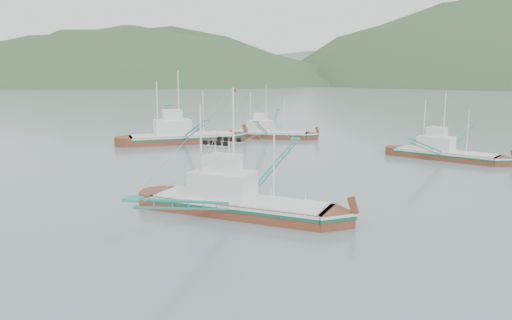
% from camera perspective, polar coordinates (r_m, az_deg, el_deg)
% --- Properties ---
extents(ground, '(1200.00, 1200.00, 0.00)m').
position_cam_1_polar(ground, '(39.83, -1.68, -6.03)').
color(ground, slate).
rests_on(ground, ground).
extents(main_boat, '(14.96, 25.84, 10.61)m').
position_cam_1_polar(main_boat, '(39.07, -2.14, -3.44)').
color(main_boat, '#632914').
rests_on(main_boat, ground).
extents(bg_boat_right, '(14.17, 21.32, 9.24)m').
position_cam_1_polar(bg_boat_right, '(67.64, 20.82, 1.68)').
color(bg_boat_right, '#632914').
rests_on(bg_boat_right, ground).
extents(bg_boat_left, '(19.53, 27.34, 12.00)m').
position_cam_1_polar(bg_boat_left, '(78.38, -8.45, 3.75)').
color(bg_boat_left, '#632914').
rests_on(bg_boat_left, ground).
extents(bg_boat_far, '(13.12, 23.70, 9.59)m').
position_cam_1_polar(bg_boat_far, '(83.44, 1.30, 3.41)').
color(bg_boat_far, '#632914').
rests_on(bg_boat_far, ground).
extents(headland_left, '(448.00, 308.00, 210.00)m').
position_cam_1_polar(headland_left, '(439.90, -14.38, 8.39)').
color(headland_left, '#2F4B27').
rests_on(headland_left, ground).
extents(ridge_distant, '(960.00, 400.00, 240.00)m').
position_cam_1_polar(ridge_distant, '(597.78, 13.37, 8.82)').
color(ridge_distant, slate).
rests_on(ridge_distant, ground).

